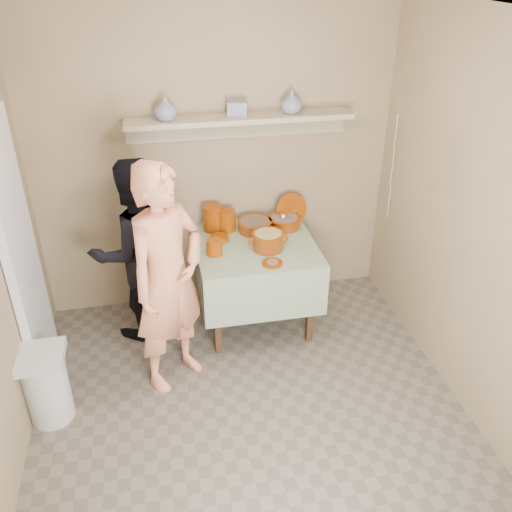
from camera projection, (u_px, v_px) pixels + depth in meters
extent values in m
plane|color=#695F52|center=(256.00, 433.00, 3.67)|extent=(3.50, 3.50, 0.00)
cube|color=silver|center=(22.00, 258.00, 3.73)|extent=(0.06, 0.70, 2.00)
cylinder|color=#772E06|center=(213.00, 218.00, 4.58)|extent=(0.17, 0.17, 0.22)
cylinder|color=#772E06|center=(227.00, 220.00, 4.59)|extent=(0.15, 0.15, 0.18)
cylinder|color=#772E06|center=(214.00, 247.00, 4.24)|extent=(0.13, 0.13, 0.13)
cylinder|color=#772E06|center=(219.00, 238.00, 4.45)|extent=(0.16, 0.16, 0.05)
cylinder|color=#772E06|center=(291.00, 209.00, 4.71)|extent=(0.30, 0.14, 0.28)
imported|color=navy|center=(292.00, 102.00, 4.25)|extent=(0.22, 0.22, 0.18)
imported|color=navy|center=(165.00, 109.00, 4.08)|extent=(0.19, 0.19, 0.18)
cube|color=navy|center=(237.00, 108.00, 4.21)|extent=(0.17, 0.14, 0.11)
imported|color=#E98D64|center=(168.00, 280.00, 3.75)|extent=(0.75, 0.72, 1.72)
imported|color=black|center=(136.00, 251.00, 4.30)|extent=(0.91, 0.82, 1.54)
cube|color=#9A835E|center=(215.00, 163.00, 4.52)|extent=(3.00, 0.02, 2.60)
cube|color=#9A835E|center=(500.00, 244.00, 3.29)|extent=(0.02, 3.50, 2.60)
cube|color=silver|center=(256.00, 15.00, 2.38)|extent=(3.00, 3.50, 0.02)
cube|color=#4C2D16|center=(217.00, 316.00, 4.24)|extent=(0.05, 0.05, 0.71)
cube|color=#4C2D16|center=(311.00, 305.00, 4.37)|extent=(0.05, 0.05, 0.71)
cube|color=#4C2D16|center=(206.00, 267.00, 4.89)|extent=(0.05, 0.05, 0.71)
cube|color=#4C2D16|center=(287.00, 259.00, 5.02)|extent=(0.05, 0.05, 0.71)
cube|color=#4C2D16|center=(255.00, 247.00, 4.44)|extent=(0.90, 0.90, 0.04)
cube|color=#22591E|center=(255.00, 244.00, 4.43)|extent=(0.96, 0.96, 0.01)
cube|color=#22591E|center=(268.00, 298.00, 4.13)|extent=(0.96, 0.01, 0.44)
cube|color=#22591E|center=(245.00, 240.00, 4.94)|extent=(0.96, 0.01, 0.44)
cube|color=#22591E|center=(198.00, 272.00, 4.45)|extent=(0.01, 0.96, 0.44)
cube|color=#22591E|center=(310.00, 261.00, 4.62)|extent=(0.01, 0.96, 0.44)
cylinder|color=#602002|center=(255.00, 226.00, 4.60)|extent=(0.28, 0.28, 0.09)
cylinder|color=#772E06|center=(255.00, 222.00, 4.58)|extent=(0.30, 0.30, 0.01)
cylinder|color=brown|center=(255.00, 223.00, 4.58)|extent=(0.25, 0.25, 0.05)
cylinder|color=#602002|center=(284.00, 223.00, 4.65)|extent=(0.26, 0.26, 0.09)
cylinder|color=#772E06|center=(285.00, 218.00, 4.63)|extent=(0.28, 0.28, 0.01)
cylinder|color=#8C6B54|center=(284.00, 220.00, 4.64)|extent=(0.23, 0.23, 0.05)
cylinder|color=silver|center=(292.00, 214.00, 4.49)|extent=(0.01, 0.22, 0.16)
sphere|color=silver|center=(283.00, 217.00, 4.62)|extent=(0.07, 0.07, 0.07)
cylinder|color=#602002|center=(268.00, 241.00, 4.31)|extent=(0.24, 0.24, 0.14)
cylinder|color=#772E06|center=(268.00, 234.00, 4.28)|extent=(0.25, 0.25, 0.01)
cylinder|color=tan|center=(268.00, 236.00, 4.28)|extent=(0.21, 0.21, 0.05)
torus|color=#772E06|center=(253.00, 242.00, 4.28)|extent=(0.09, 0.02, 0.09)
torus|color=#772E06|center=(283.00, 239.00, 4.33)|extent=(0.09, 0.02, 0.09)
cylinder|color=#772E06|center=(272.00, 263.00, 4.13)|extent=(0.16, 0.16, 0.02)
cylinder|color=#8C6B54|center=(272.00, 262.00, 4.12)|extent=(0.09, 0.09, 0.01)
cube|color=tan|center=(240.00, 118.00, 4.24)|extent=(1.80, 0.25, 0.04)
cube|color=tan|center=(238.00, 127.00, 4.39)|extent=(1.80, 0.02, 0.18)
cylinder|color=silver|center=(47.00, 389.00, 3.69)|extent=(0.30, 0.30, 0.50)
cube|color=silver|center=(39.00, 357.00, 3.55)|extent=(0.32, 0.32, 0.06)
cylinder|color=silver|center=(396.00, 132.00, 4.43)|extent=(0.01, 0.01, 0.30)
cylinder|color=silver|center=(392.00, 168.00, 4.56)|extent=(0.01, 0.01, 0.30)
cylinder|color=silver|center=(389.00, 201.00, 4.69)|extent=(0.01, 0.01, 0.30)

